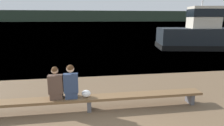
% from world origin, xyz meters
% --- Properties ---
extents(water_surface, '(240.00, 240.00, 0.00)m').
position_xyz_m(water_surface, '(0.00, 126.05, 0.00)').
color(water_surface, '#426B8E').
rests_on(water_surface, ground).
extents(far_shoreline, '(600.00, 12.00, 8.08)m').
position_xyz_m(far_shoreline, '(0.00, 155.74, 4.04)').
color(far_shoreline, '#2D3D2D').
rests_on(far_shoreline, ground).
extents(bench_main, '(7.31, 0.46, 0.43)m').
position_xyz_m(bench_main, '(-0.22, 2.47, 0.35)').
color(bench_main, brown).
rests_on(bench_main, ground).
extents(person_left, '(0.42, 0.35, 1.00)m').
position_xyz_m(person_left, '(-1.17, 2.46, 0.86)').
color(person_left, '#4C382D').
rests_on(person_left, bench_main).
extents(person_right, '(0.42, 0.36, 1.04)m').
position_xyz_m(person_right, '(-0.73, 2.46, 0.90)').
color(person_right, navy).
rests_on(person_right, bench_main).
extents(shopping_bag, '(0.27, 0.24, 0.22)m').
position_xyz_m(shopping_bag, '(-0.29, 2.47, 0.54)').
color(shopping_bag, white).
rests_on(shopping_bag, bench_main).
extents(tugboat_red, '(7.73, 4.75, 6.19)m').
position_xyz_m(tugboat_red, '(10.38, 13.70, 1.20)').
color(tugboat_red, black).
rests_on(tugboat_red, water_surface).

